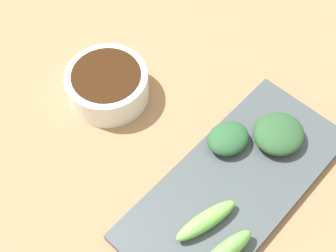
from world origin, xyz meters
The scene contains 7 objects.
tabletop centered at (0.00, 0.00, 0.01)m, with size 2.10×2.10×0.02m, color #A4724F.
sauce_bowl centered at (-0.10, -0.04, 0.04)m, with size 0.11×0.11×0.05m.
serving_plate centered at (0.12, -0.03, 0.03)m, with size 0.14×0.31×0.01m, color #444A4F.
broccoli_stalk_0 centered at (0.16, -0.11, 0.05)m, with size 0.02×0.07×0.03m, color #70BA55.
broccoli_stalk_1 centered at (0.12, -0.09, 0.04)m, with size 0.02×0.08×0.02m, color #77B552.
broccoli_leafy_2 centered at (0.07, 0.01, 0.04)m, with size 0.05×0.06×0.03m, color #295732.
broccoli_leafy_3 centered at (0.12, 0.05, 0.05)m, with size 0.06×0.07×0.03m, color #2B532E.
Camera 1 is at (0.22, -0.26, 0.55)m, focal length 49.69 mm.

